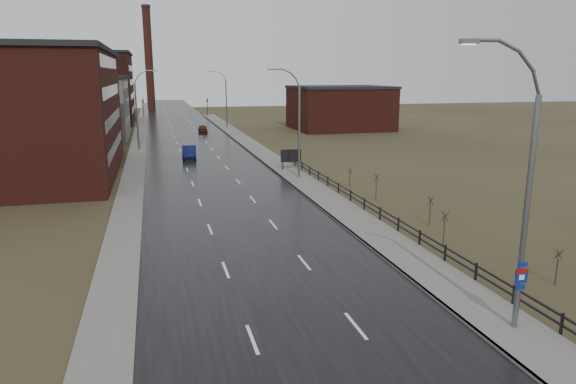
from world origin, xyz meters
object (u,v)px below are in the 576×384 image
streetlight_main (521,194)px  car_near (189,152)px  billboard (291,156)px  car_far (203,129)px

streetlight_main → car_near: 51.51m
billboard → car_far: bearing=97.9°
streetlight_main → car_far: bearing=93.7°
billboard → car_near: size_ratio=0.50×
car_near → car_far: car_near is taller
car_far → car_near: bearing=85.1°
car_near → car_far: bearing=86.0°
streetlight_main → billboard: streetlight_main is taller
streetlight_main → car_far: streetlight_main is taller
billboard → streetlight_main: bearing=-90.9°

